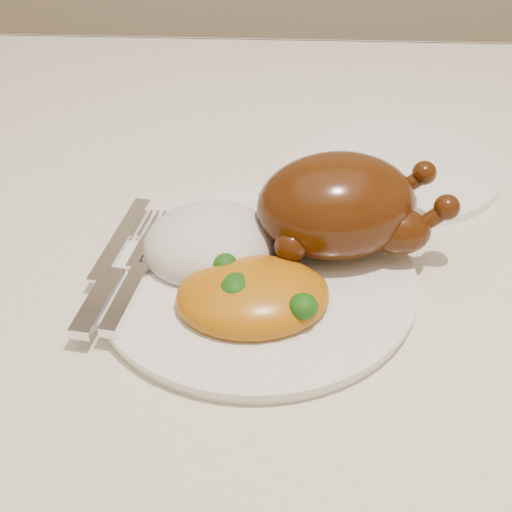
{
  "coord_description": "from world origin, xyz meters",
  "views": [
    {
      "loc": [
        0.11,
        -0.57,
        1.17
      ],
      "look_at": [
        0.09,
        -0.09,
        0.8
      ],
      "focal_mm": 50.0,
      "sensor_mm": 36.0,
      "label": 1
    }
  ],
  "objects_px": {
    "dining_table": "(180,304)",
    "roast_chicken": "(341,205)",
    "side_plate": "(401,168)",
    "dinner_plate": "(256,279)"
  },
  "relations": [
    {
      "from": "dinner_plate",
      "to": "side_plate",
      "type": "relative_size",
      "value": 1.28
    },
    {
      "from": "dining_table",
      "to": "roast_chicken",
      "type": "bearing_deg",
      "value": -14.29
    },
    {
      "from": "dining_table",
      "to": "side_plate",
      "type": "bearing_deg",
      "value": 26.19
    },
    {
      "from": "dining_table",
      "to": "roast_chicken",
      "type": "distance_m",
      "value": 0.23
    },
    {
      "from": "dinner_plate",
      "to": "side_plate",
      "type": "bearing_deg",
      "value": 53.58
    },
    {
      "from": "roast_chicken",
      "to": "side_plate",
      "type": "bearing_deg",
      "value": 52.79
    },
    {
      "from": "dinner_plate",
      "to": "roast_chicken",
      "type": "bearing_deg",
      "value": 32.33
    },
    {
      "from": "side_plate",
      "to": "roast_chicken",
      "type": "relative_size",
      "value": 1.16
    },
    {
      "from": "side_plate",
      "to": "roast_chicken",
      "type": "distance_m",
      "value": 0.18
    },
    {
      "from": "roast_chicken",
      "to": "dining_table",
      "type": "bearing_deg",
      "value": 154.45
    }
  ]
}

